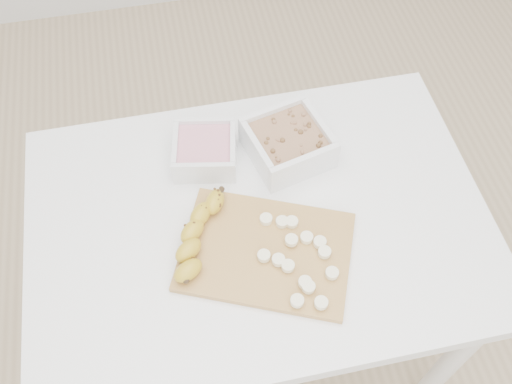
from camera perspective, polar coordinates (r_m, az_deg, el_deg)
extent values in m
plane|color=#C6AD89|center=(1.92, 0.19, -14.28)|extent=(3.50, 3.50, 0.00)
cube|color=white|center=(1.26, 0.28, -3.14)|extent=(1.00, 0.70, 0.04)
cylinder|color=white|center=(1.60, 18.78, -15.88)|extent=(0.05, 0.05, 0.71)
cylinder|color=white|center=(1.75, -16.12, -3.79)|extent=(0.05, 0.05, 0.71)
cylinder|color=white|center=(1.81, 12.02, 1.07)|extent=(0.05, 0.05, 0.71)
cube|color=white|center=(1.31, -5.14, 4.18)|extent=(0.16, 0.16, 0.07)
cube|color=pink|center=(1.31, -5.15, 4.25)|extent=(0.14, 0.14, 0.04)
cube|color=white|center=(1.31, 3.21, 4.94)|extent=(0.21, 0.21, 0.08)
cube|color=#90674A|center=(1.31, 3.21, 5.03)|extent=(0.17, 0.17, 0.05)
cube|color=tan|center=(1.19, 1.01, -5.97)|extent=(0.42, 0.36, 0.01)
cylinder|color=#FDF3C4|center=(1.21, 1.01, -2.73)|extent=(0.03, 0.03, 0.01)
cylinder|color=#FDF3C4|center=(1.21, 2.63, -3.01)|extent=(0.03, 0.03, 0.01)
cylinder|color=#FDF3C4|center=(1.21, 3.60, -3.02)|extent=(0.03, 0.03, 0.01)
cylinder|color=#FDF3C4|center=(1.19, 5.08, -4.56)|extent=(0.03, 0.03, 0.01)
cylinder|color=#FDF3C4|center=(1.19, 6.40, -5.02)|extent=(0.03, 0.03, 0.01)
cylinder|color=#FDF3C4|center=(1.18, 6.86, -6.00)|extent=(0.03, 0.03, 0.01)
cylinder|color=#FDF3C4|center=(1.16, 7.61, -8.05)|extent=(0.03, 0.03, 0.01)
cylinder|color=#FDF3C4|center=(1.17, 0.79, -6.39)|extent=(0.03, 0.03, 0.01)
cylinder|color=#FDF3C4|center=(1.16, 2.25, -6.80)|extent=(0.03, 0.03, 0.01)
cylinder|color=#FDF3C4|center=(1.16, 3.22, -7.40)|extent=(0.03, 0.03, 0.01)
cylinder|color=#FDF3C4|center=(1.14, 4.92, -8.99)|extent=(0.03, 0.03, 0.01)
cylinder|color=#FDF3C4|center=(1.14, 5.27, -9.44)|extent=(0.03, 0.03, 0.01)
cylinder|color=#FDF3C4|center=(1.13, 6.53, -10.96)|extent=(0.03, 0.03, 0.01)
cylinder|color=#FDF3C4|center=(1.13, 4.13, -10.80)|extent=(0.03, 0.03, 0.01)
cylinder|color=#FDF3C4|center=(1.18, 3.56, -4.83)|extent=(0.03, 0.03, 0.01)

